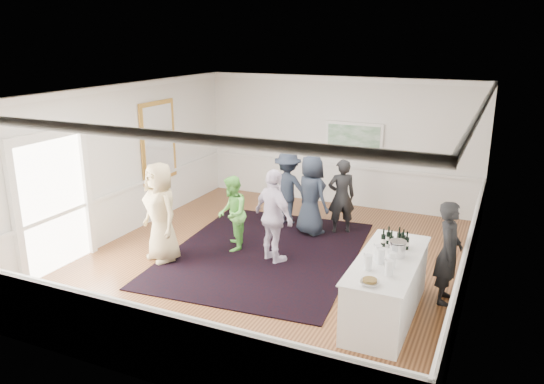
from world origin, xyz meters
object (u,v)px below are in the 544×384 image
at_px(bartender, 449,253).
at_px(guest_lilac, 274,217).
at_px(guest_dark_b, 341,197).
at_px(guest_navy, 311,195).
at_px(guest_green, 232,214).
at_px(serving_table, 387,287).
at_px(guest_tan, 161,212).
at_px(guest_dark_a, 288,188).
at_px(ice_bucket, 397,249).
at_px(nut_bowl, 370,282).

distance_m(bartender, guest_lilac, 3.17).
distance_m(guest_dark_b, guest_navy, 0.65).
bearing_deg(guest_green, guest_navy, 118.33).
height_order(serving_table, guest_green, guest_green).
bearing_deg(guest_dark_b, guest_lilac, 38.99).
bearing_deg(bartender, serving_table, 138.15).
distance_m(guest_tan, guest_dark_b, 3.86).
relative_size(bartender, guest_lilac, 0.93).
xyz_separation_m(bartender, guest_tan, (-5.13, -0.53, 0.12)).
height_order(guest_tan, guest_dark_a, guest_tan).
bearing_deg(guest_navy, guest_dark_a, 2.67).
bearing_deg(ice_bucket, guest_lilac, 157.88).
xyz_separation_m(guest_tan, guest_lilac, (1.97, 0.80, -0.06)).
relative_size(guest_green, ice_bucket, 5.80).
distance_m(guest_green, guest_navy, 1.85).
xyz_separation_m(bartender, guest_lilac, (-3.16, 0.27, 0.06)).
bearing_deg(guest_dark_a, guest_green, 74.93).
distance_m(serving_table, nut_bowl, 1.08).
xyz_separation_m(guest_lilac, nut_bowl, (2.35, -2.10, 0.09)).
distance_m(guest_green, nut_bowl, 4.08).
xyz_separation_m(guest_dark_a, ice_bucket, (3.07, -3.06, 0.22)).
height_order(guest_navy, nut_bowl, guest_navy).
xyz_separation_m(guest_green, guest_navy, (1.13, 1.47, 0.12)).
bearing_deg(guest_green, serving_table, 44.03).
bearing_deg(nut_bowl, bartender, 66.11).
xyz_separation_m(guest_dark_a, guest_navy, (0.70, -0.37, 0.03)).
distance_m(guest_green, guest_lilac, 1.03).
relative_size(guest_tan, guest_dark_a, 1.13).
height_order(guest_tan, guest_dark_b, guest_tan).
relative_size(guest_tan, guest_lilac, 1.06).
height_order(bartender, guest_green, bartender).
bearing_deg(guest_navy, bartender, 177.64).
relative_size(guest_green, guest_dark_b, 0.92).
bearing_deg(bartender, guest_dark_b, 46.66).
bearing_deg(guest_dark_a, guest_tan, 61.86).
bearing_deg(ice_bucket, guest_navy, 131.34).
relative_size(ice_bucket, nut_bowl, 0.97).
xyz_separation_m(guest_dark_a, guest_dark_b, (1.27, -0.05, -0.02)).
distance_m(ice_bucket, nut_bowl, 1.10).
distance_m(serving_table, guest_navy, 3.65).
bearing_deg(guest_navy, guest_dark_b, -119.76).
distance_m(guest_navy, ice_bucket, 3.58).
bearing_deg(guest_tan, guest_dark_a, 89.32).
height_order(serving_table, guest_lilac, guest_lilac).
relative_size(guest_green, guest_dark_a, 0.89).
distance_m(serving_table, ice_bucket, 0.61).
bearing_deg(guest_tan, guest_lilac, 47.45).
xyz_separation_m(guest_tan, guest_navy, (2.09, 2.47, -0.08)).
distance_m(serving_table, guest_green, 3.67).
height_order(serving_table, guest_navy, guest_navy).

